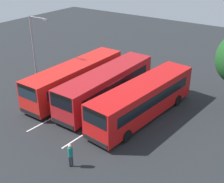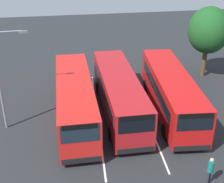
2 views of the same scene
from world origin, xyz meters
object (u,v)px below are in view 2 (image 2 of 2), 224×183
(bus_far_left, at_px, (75,98))
(bus_center_left, at_px, (119,92))
(depot_tree, at_px, (209,31))
(pedestrian, at_px, (210,169))
(street_lamp, at_px, (1,75))
(bus_center_right, at_px, (171,91))

(bus_far_left, bearing_deg, bus_center_left, 96.88)
(depot_tree, bearing_deg, bus_far_left, -65.41)
(bus_center_left, height_order, pedestrian, bus_center_left)
(bus_center_left, xyz_separation_m, street_lamp, (0.80, -8.11, 2.39))
(pedestrian, relative_size, depot_tree, 0.26)
(pedestrian, bearing_deg, bus_center_right, -36.83)
(depot_tree, bearing_deg, bus_center_right, -43.00)
(bus_center_right, bearing_deg, bus_far_left, -84.56)
(bus_center_right, relative_size, pedestrian, 6.79)
(bus_far_left, bearing_deg, street_lamp, -84.51)
(bus_far_left, height_order, street_lamp, street_lamp)
(bus_far_left, distance_m, depot_tree, 14.44)
(street_lamp, bearing_deg, bus_far_left, 1.39)
(bus_far_left, relative_size, street_lamp, 1.64)
(bus_far_left, xyz_separation_m, depot_tree, (-5.89, 12.87, 2.86))
(bus_center_left, distance_m, pedestrian, 9.22)
(bus_center_left, xyz_separation_m, pedestrian, (8.56, 3.36, -0.67))
(bus_far_left, distance_m, bus_center_left, 3.38)
(bus_center_left, height_order, bus_center_right, same)
(bus_center_left, bearing_deg, depot_tree, 120.78)
(street_lamp, height_order, depot_tree, street_lamp)
(bus_center_left, distance_m, street_lamp, 8.50)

